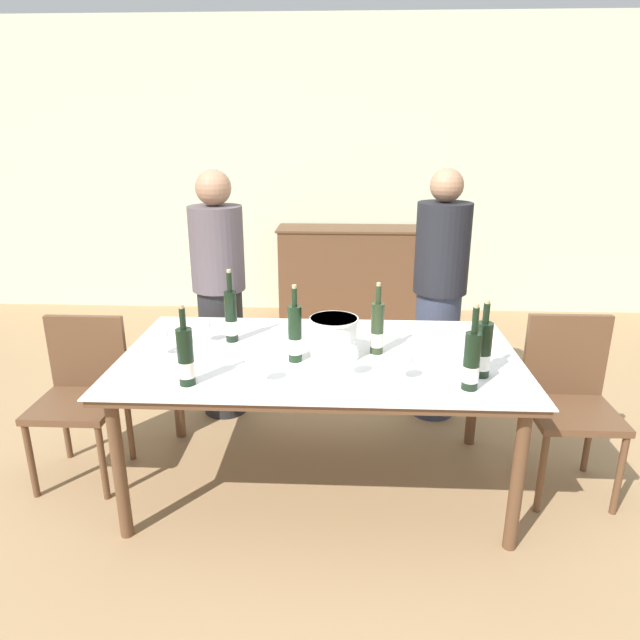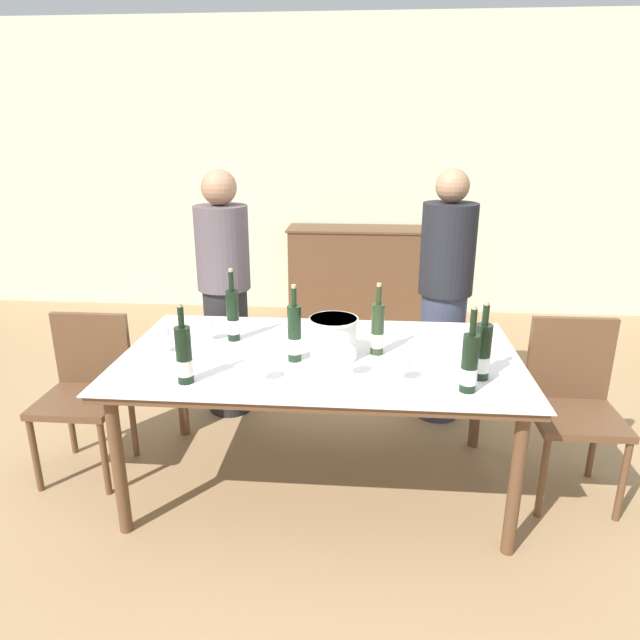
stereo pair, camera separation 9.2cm
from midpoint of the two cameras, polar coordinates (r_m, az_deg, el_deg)
ground_plane at (r=3.18m, az=0.86°, el=-15.95°), size 12.00×12.00×0.00m
back_wall at (r=5.79m, az=3.13°, el=14.64°), size 8.00×0.10×2.80m
sideboard_cabinet at (r=5.65m, az=4.53°, el=4.71°), size 1.42×0.46×0.89m
dining_table at (r=2.85m, az=0.93°, el=-4.58°), size 1.95×1.10×0.74m
ice_bucket at (r=2.75m, az=2.31°, el=-1.71°), size 0.24×0.24×0.20m
wine_bottle_0 at (r=3.00m, az=-7.84°, el=0.39°), size 0.07×0.07×0.39m
wine_bottle_1 at (r=2.54m, az=-12.43°, el=-3.56°), size 0.07×0.07×0.36m
wine_bottle_2 at (r=2.71m, az=-1.60°, el=-1.48°), size 0.07×0.07×0.38m
wine_bottle_3 at (r=2.63m, az=16.87°, el=-3.16°), size 0.08×0.08×0.36m
wine_bottle_4 at (r=2.49m, az=15.75°, el=-4.25°), size 0.07×0.07×0.38m
wine_bottle_5 at (r=2.81m, az=6.70°, el=-0.98°), size 0.07×0.07×0.36m
wine_glass_0 at (r=2.89m, az=-14.67°, el=-1.42°), size 0.09×0.09×0.15m
wine_glass_1 at (r=2.53m, az=9.29°, el=-4.17°), size 0.07×0.07×0.13m
wine_glass_2 at (r=2.54m, az=3.88°, el=-3.47°), size 0.08×0.08×0.15m
wine_glass_3 at (r=3.02m, az=-10.45°, el=-0.45°), size 0.08×0.08×0.13m
wine_glass_4 at (r=2.51m, az=-4.94°, el=-4.29°), size 0.08×0.08×0.13m
chair_right_end at (r=3.18m, az=24.70°, el=-6.95°), size 0.42×0.42×0.90m
chair_left_end at (r=3.32m, az=-21.57°, el=-5.90°), size 0.42×0.42×0.86m
person_host at (r=3.66m, az=-8.78°, el=2.32°), size 0.33×0.33×1.58m
person_guest_left at (r=3.63m, az=13.03°, el=2.00°), size 0.33×0.33×1.58m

